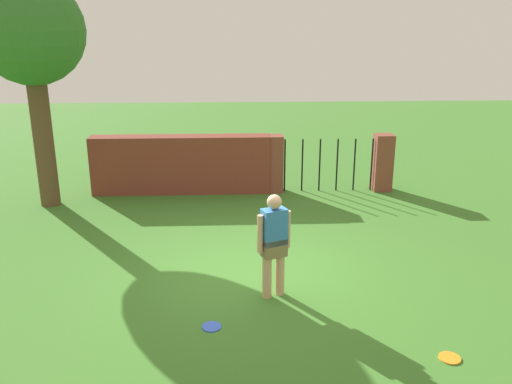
{
  "coord_description": "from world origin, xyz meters",
  "views": [
    {
      "loc": [
        -0.22,
        -8.1,
        3.99
      ],
      "look_at": [
        0.18,
        1.3,
        1.0
      ],
      "focal_mm": 37.55,
      "sensor_mm": 36.0,
      "label": 1
    }
  ],
  "objects_px": {
    "tree": "(31,36)",
    "person": "(274,241)",
    "frisbee_blue": "(212,327)",
    "frisbee_orange": "(450,358)"
  },
  "relations": [
    {
      "from": "tree",
      "to": "person",
      "type": "distance_m",
      "value": 7.15
    },
    {
      "from": "person",
      "to": "frisbee_blue",
      "type": "bearing_deg",
      "value": -159.33
    },
    {
      "from": "person",
      "to": "frisbee_orange",
      "type": "xyz_separation_m",
      "value": [
        2.07,
        -1.71,
        -0.89
      ]
    },
    {
      "from": "frisbee_orange",
      "to": "frisbee_blue",
      "type": "height_order",
      "value": "same"
    },
    {
      "from": "frisbee_blue",
      "to": "tree",
      "type": "bearing_deg",
      "value": 125.81
    },
    {
      "from": "person",
      "to": "frisbee_blue",
      "type": "height_order",
      "value": "person"
    },
    {
      "from": "frisbee_orange",
      "to": "tree",
      "type": "bearing_deg",
      "value": 137.83
    },
    {
      "from": "tree",
      "to": "frisbee_orange",
      "type": "height_order",
      "value": "tree"
    },
    {
      "from": "tree",
      "to": "person",
      "type": "relative_size",
      "value": 3.06
    },
    {
      "from": "person",
      "to": "tree",
      "type": "bearing_deg",
      "value": 113.99
    }
  ]
}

